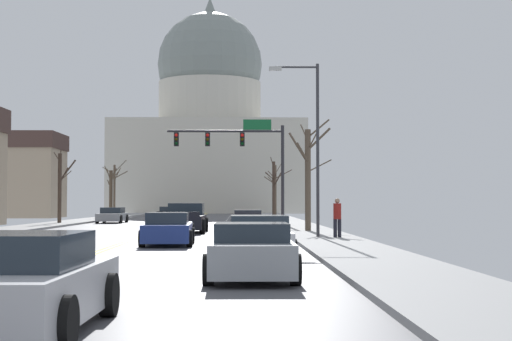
{
  "coord_description": "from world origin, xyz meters",
  "views": [
    {
      "loc": [
        4.79,
        -36.07,
        1.69
      ],
      "look_at": [
        6.1,
        32.21,
        4.4
      ],
      "focal_mm": 54.97,
      "sensor_mm": 36.0,
      "label": 1
    }
  ],
  "objects_px": {
    "pedestrian_00": "(337,216)",
    "sedan_near_03": "(168,230)",
    "sedan_oncoming_00": "(112,216)",
    "sedan_oncoming_01": "(169,214)",
    "sedan_near_00": "(248,220)",
    "sedan_near_04": "(258,238)",
    "street_lamp_right": "(311,134)",
    "sedan_near_05": "(251,252)",
    "pickup_truck_near_01": "(185,219)",
    "sedan_near_06": "(17,285)",
    "sedan_near_02": "(171,226)",
    "signal_gantry": "(242,149)"
  },
  "relations": [
    {
      "from": "sedan_near_02",
      "to": "pickup_truck_near_01",
      "type": "bearing_deg",
      "value": 88.2
    },
    {
      "from": "street_lamp_right",
      "to": "sedan_near_03",
      "type": "relative_size",
      "value": 1.73
    },
    {
      "from": "sedan_near_05",
      "to": "sedan_oncoming_01",
      "type": "relative_size",
      "value": 0.91
    },
    {
      "from": "signal_gantry",
      "to": "sedan_oncoming_00",
      "type": "bearing_deg",
      "value": 137.09
    },
    {
      "from": "sedan_near_02",
      "to": "sedan_near_06",
      "type": "distance_m",
      "value": 26.0
    },
    {
      "from": "street_lamp_right",
      "to": "sedan_near_05",
      "type": "distance_m",
      "value": 18.28
    },
    {
      "from": "sedan_near_05",
      "to": "sedan_near_06",
      "type": "distance_m",
      "value": 7.5
    },
    {
      "from": "sedan_near_06",
      "to": "sedan_oncoming_01",
      "type": "height_order",
      "value": "sedan_near_06"
    },
    {
      "from": "sedan_near_02",
      "to": "sedan_near_03",
      "type": "relative_size",
      "value": 1.05
    },
    {
      "from": "sedan_near_02",
      "to": "sedan_oncoming_00",
      "type": "bearing_deg",
      "value": 105.0
    },
    {
      "from": "signal_gantry",
      "to": "sedan_near_02",
      "type": "bearing_deg",
      "value": -101.22
    },
    {
      "from": "sedan_near_02",
      "to": "street_lamp_right",
      "type": "bearing_deg",
      "value": -14.25
    },
    {
      "from": "signal_gantry",
      "to": "pedestrian_00",
      "type": "relative_size",
      "value": 4.68
    },
    {
      "from": "sedan_near_00",
      "to": "sedan_near_02",
      "type": "distance_m",
      "value": 12.72
    },
    {
      "from": "sedan_oncoming_00",
      "to": "pedestrian_00",
      "type": "xyz_separation_m",
      "value": [
        14.36,
        -28.4,
        0.5
      ]
    },
    {
      "from": "sedan_oncoming_01",
      "to": "sedan_near_00",
      "type": "bearing_deg",
      "value": -73.21
    },
    {
      "from": "pickup_truck_near_01",
      "to": "sedan_near_06",
      "type": "height_order",
      "value": "pickup_truck_near_01"
    },
    {
      "from": "sedan_near_02",
      "to": "sedan_oncoming_01",
      "type": "relative_size",
      "value": 1.0
    },
    {
      "from": "sedan_near_00",
      "to": "pedestrian_00",
      "type": "xyz_separation_m",
      "value": [
        3.74,
        -14.6,
        0.53
      ]
    },
    {
      "from": "sedan_near_05",
      "to": "pedestrian_00",
      "type": "height_order",
      "value": "pedestrian_00"
    },
    {
      "from": "signal_gantry",
      "to": "sedan_near_03",
      "type": "relative_size",
      "value": 1.78
    },
    {
      "from": "sedan_near_03",
      "to": "sedan_oncoming_01",
      "type": "xyz_separation_m",
      "value": [
        -3.76,
        41.33,
        -0.01
      ]
    },
    {
      "from": "signal_gantry",
      "to": "sedan_near_03",
      "type": "bearing_deg",
      "value": -97.29
    },
    {
      "from": "sedan_near_04",
      "to": "sedan_oncoming_00",
      "type": "height_order",
      "value": "sedan_near_04"
    },
    {
      "from": "sedan_near_05",
      "to": "street_lamp_right",
      "type": "bearing_deg",
      "value": 80.67
    },
    {
      "from": "pedestrian_00",
      "to": "pickup_truck_near_01",
      "type": "bearing_deg",
      "value": 128.75
    },
    {
      "from": "street_lamp_right",
      "to": "sedan_near_03",
      "type": "height_order",
      "value": "street_lamp_right"
    },
    {
      "from": "pickup_truck_near_01",
      "to": "sedan_near_05",
      "type": "xyz_separation_m",
      "value": [
        3.26,
        -25.74,
        -0.13
      ]
    },
    {
      "from": "sedan_near_00",
      "to": "sedan_near_03",
      "type": "height_order",
      "value": "sedan_near_03"
    },
    {
      "from": "sedan_near_06",
      "to": "sedan_oncoming_01",
      "type": "relative_size",
      "value": 0.93
    },
    {
      "from": "pedestrian_00",
      "to": "sedan_near_03",
      "type": "bearing_deg",
      "value": -153.66
    },
    {
      "from": "sedan_near_04",
      "to": "sedan_oncoming_01",
      "type": "xyz_separation_m",
      "value": [
        -7.1,
        48.37,
        -0.03
      ]
    },
    {
      "from": "sedan_near_03",
      "to": "sedan_near_00",
      "type": "bearing_deg",
      "value": 79.79
    },
    {
      "from": "sedan_oncoming_00",
      "to": "pickup_truck_near_01",
      "type": "bearing_deg",
      "value": -69.76
    },
    {
      "from": "sedan_near_04",
      "to": "signal_gantry",
      "type": "bearing_deg",
      "value": 90.93
    },
    {
      "from": "sedan_near_04",
      "to": "sedan_near_06",
      "type": "xyz_separation_m",
      "value": [
        -3.41,
        -13.07,
        -0.0
      ]
    },
    {
      "from": "sedan_near_03",
      "to": "sedan_near_06",
      "type": "relative_size",
      "value": 1.02
    },
    {
      "from": "street_lamp_right",
      "to": "pedestrian_00",
      "type": "distance_m",
      "value": 3.86
    },
    {
      "from": "signal_gantry",
      "to": "street_lamp_right",
      "type": "bearing_deg",
      "value": -80.33
    },
    {
      "from": "sedan_near_03",
      "to": "sedan_oncoming_01",
      "type": "relative_size",
      "value": 0.95
    },
    {
      "from": "pedestrian_00",
      "to": "sedan_near_06",
      "type": "bearing_deg",
      "value": -106.69
    },
    {
      "from": "sedan_near_00",
      "to": "pickup_truck_near_01",
      "type": "height_order",
      "value": "pickup_truck_near_01"
    },
    {
      "from": "pedestrian_00",
      "to": "sedan_oncoming_00",
      "type": "bearing_deg",
      "value": 116.83
    },
    {
      "from": "sedan_oncoming_01",
      "to": "sedan_near_04",
      "type": "bearing_deg",
      "value": -81.65
    },
    {
      "from": "sedan_near_03",
      "to": "sedan_near_05",
      "type": "distance_m",
      "value": 13.65
    },
    {
      "from": "signal_gantry",
      "to": "sedan_near_06",
      "type": "height_order",
      "value": "signal_gantry"
    },
    {
      "from": "sedan_near_02",
      "to": "sedan_oncoming_01",
      "type": "distance_m",
      "value": 35.6
    },
    {
      "from": "signal_gantry",
      "to": "sedan_oncoming_01",
      "type": "height_order",
      "value": "signal_gantry"
    },
    {
      "from": "pickup_truck_near_01",
      "to": "sedan_near_06",
      "type": "distance_m",
      "value": 32.55
    },
    {
      "from": "pickup_truck_near_01",
      "to": "sedan_near_04",
      "type": "relative_size",
      "value": 1.15
    }
  ]
}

